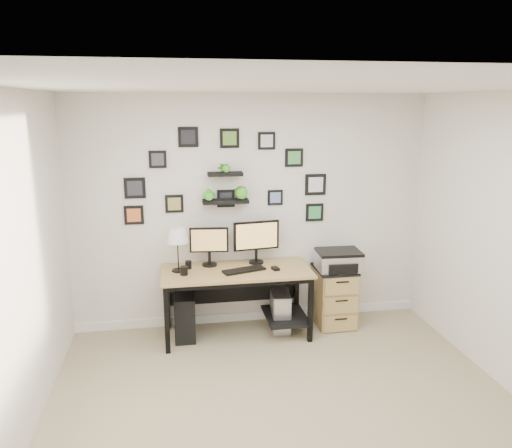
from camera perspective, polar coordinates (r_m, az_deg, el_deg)
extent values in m
plane|color=tan|center=(4.31, 4.09, -21.63)|extent=(4.00, 4.00, 0.00)
plane|color=white|center=(3.53, 4.82, 15.42)|extent=(4.00, 4.00, 0.00)
plane|color=silver|center=(5.61, -0.54, 1.38)|extent=(4.00, 0.00, 4.00)
plane|color=silver|center=(2.04, 19.36, -22.66)|extent=(4.00, 0.00, 4.00)
plane|color=silver|center=(3.78, -26.61, -6.14)|extent=(0.00, 4.00, 4.00)
cube|color=white|center=(5.99, -0.49, -10.43)|extent=(4.00, 0.03, 0.10)
cube|color=tan|center=(5.38, -2.27, -5.42)|extent=(1.60, 0.70, 0.03)
cube|color=black|center=(5.39, -2.27, -5.82)|extent=(1.54, 0.64, 0.05)
cube|color=black|center=(5.78, -2.68, -6.95)|extent=(1.44, 0.02, 0.41)
cube|color=black|center=(5.67, 3.39, -10.42)|extent=(0.45, 0.63, 0.03)
cube|color=black|center=(5.20, -10.16, -10.77)|extent=(0.05, 0.05, 0.72)
cube|color=black|center=(5.75, -10.15, -8.33)|extent=(0.05, 0.05, 0.72)
cube|color=black|center=(5.38, 6.25, -9.75)|extent=(0.05, 0.05, 0.72)
cube|color=black|center=(5.92, 4.65, -7.51)|extent=(0.05, 0.05, 0.72)
cylinder|color=black|center=(5.54, -5.32, -4.65)|extent=(0.18, 0.18, 0.02)
cylinder|color=black|center=(5.51, -5.34, -3.92)|extent=(0.04, 0.04, 0.15)
cube|color=black|center=(5.45, -5.39, -1.82)|extent=(0.42, 0.07, 0.28)
cube|color=tan|center=(5.43, -5.40, -1.87)|extent=(0.38, 0.05, 0.24)
cylinder|color=black|center=(5.60, 0.02, -4.38)|extent=(0.19, 0.19, 0.02)
cylinder|color=black|center=(5.57, 0.02, -3.66)|extent=(0.04, 0.04, 0.15)
cube|color=black|center=(5.51, 0.04, -1.33)|extent=(0.52, 0.09, 0.32)
cube|color=tan|center=(5.49, 0.09, -1.37)|extent=(0.46, 0.06, 0.28)
cube|color=black|center=(5.33, -1.38, -5.29)|extent=(0.48, 0.27, 0.02)
cube|color=black|center=(5.37, 2.23, -5.10)|extent=(0.08, 0.11, 0.03)
cylinder|color=black|center=(5.40, -8.84, -5.25)|extent=(0.14, 0.14, 0.01)
cylinder|color=black|center=(5.33, -8.92, -3.02)|extent=(0.01, 0.01, 0.43)
cone|color=white|center=(5.29, -8.99, -1.24)|extent=(0.24, 0.24, 0.16)
cylinder|color=black|center=(5.26, -8.23, -5.30)|extent=(0.08, 0.08, 0.09)
cylinder|color=black|center=(5.45, -7.73, -4.64)|extent=(0.07, 0.07, 0.09)
cube|color=black|center=(5.59, -8.20, -10.20)|extent=(0.22, 0.49, 0.49)
cube|color=gray|center=(5.72, 2.78, -9.79)|extent=(0.24, 0.46, 0.44)
cube|color=silver|center=(5.52, 3.05, -10.68)|extent=(0.18, 0.03, 0.41)
cube|color=tan|center=(5.86, 8.87, -8.23)|extent=(0.42, 0.50, 0.65)
cube|color=black|center=(5.74, 8.99, -5.12)|extent=(0.43, 0.51, 0.02)
cube|color=tan|center=(5.72, 9.62, -11.17)|extent=(0.39, 0.02, 0.18)
cylinder|color=black|center=(5.68, 9.69, -10.68)|extent=(0.14, 0.02, 0.02)
cube|color=tan|center=(5.63, 9.71, -9.17)|extent=(0.39, 0.02, 0.18)
cylinder|color=black|center=(5.60, 9.78, -8.65)|extent=(0.14, 0.02, 0.02)
cube|color=tan|center=(5.56, 9.79, -7.11)|extent=(0.39, 0.02, 0.18)
cylinder|color=black|center=(5.52, 9.87, -6.57)|extent=(0.14, 0.02, 0.02)
cube|color=silver|center=(5.69, 9.40, -4.23)|extent=(0.49, 0.39, 0.18)
cube|color=black|center=(5.65, 9.45, -3.18)|extent=(0.49, 0.39, 0.03)
cube|color=black|center=(5.52, 9.97, -5.10)|extent=(0.33, 0.04, 0.11)
cube|color=black|center=(5.46, -3.51, 2.61)|extent=(0.50, 0.18, 0.04)
cube|color=black|center=(5.40, -3.54, 5.72)|extent=(0.38, 0.15, 0.04)
imported|color=green|center=(5.41, -5.33, 4.16)|extent=(0.15, 0.12, 0.27)
imported|color=green|center=(5.45, -1.75, 4.27)|extent=(0.15, 0.15, 0.27)
imported|color=green|center=(5.38, -3.57, 7.28)|extent=(0.13, 0.09, 0.25)
cube|color=black|center=(5.62, 2.21, 3.05)|extent=(0.17, 0.02, 0.17)
cube|color=#637DAD|center=(5.61, 2.24, 3.03)|extent=(0.12, 0.00, 0.12)
cube|color=black|center=(5.52, 1.22, 9.49)|extent=(0.19, 0.02, 0.19)
cube|color=silver|center=(5.51, 1.24, 9.48)|extent=(0.13, 0.00, 0.13)
cube|color=black|center=(5.45, -3.04, 9.77)|extent=(0.21, 0.02, 0.21)
cube|color=#54822B|center=(5.44, -3.03, 9.76)|extent=(0.15, 0.00, 0.15)
cube|color=black|center=(5.71, 6.82, 4.50)|extent=(0.24, 0.02, 0.24)
cube|color=silver|center=(5.70, 6.85, 4.48)|extent=(0.17, 0.00, 0.17)
cube|color=black|center=(5.42, -7.76, 9.83)|extent=(0.21, 0.02, 0.21)
cube|color=black|center=(5.41, -7.75, 9.82)|extent=(0.15, 0.00, 0.15)
cube|color=black|center=(5.77, 6.71, 1.33)|extent=(0.20, 0.02, 0.20)
cube|color=#36944F|center=(5.76, 6.74, 1.31)|extent=(0.14, 0.00, 0.14)
cube|color=black|center=(5.49, -13.68, 4.01)|extent=(0.22, 0.02, 0.22)
cube|color=#292C32|center=(5.48, -13.69, 3.99)|extent=(0.16, 0.00, 0.16)
cube|color=black|center=(5.51, -9.32, 2.30)|extent=(0.20, 0.02, 0.20)
cube|color=olive|center=(5.50, -9.32, 2.28)|extent=(0.14, 0.00, 0.14)
cube|color=black|center=(5.54, -13.78, 1.00)|extent=(0.21, 0.02, 0.21)
cube|color=orange|center=(5.53, -13.79, 0.98)|extent=(0.14, 0.00, 0.14)
cube|color=black|center=(5.44, -11.17, 7.26)|extent=(0.18, 0.02, 0.18)
cube|color=#3B3A40|center=(5.42, -11.18, 7.25)|extent=(0.13, 0.00, 0.13)
cube|color=black|center=(5.53, -3.46, 2.94)|extent=(0.19, 0.02, 0.19)
cube|color=black|center=(5.52, -3.45, 2.91)|extent=(0.14, 0.00, 0.14)
cube|color=black|center=(5.60, 4.37, 7.58)|extent=(0.20, 0.02, 0.20)
cube|color=#429244|center=(5.59, 4.40, 7.56)|extent=(0.14, 0.00, 0.14)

